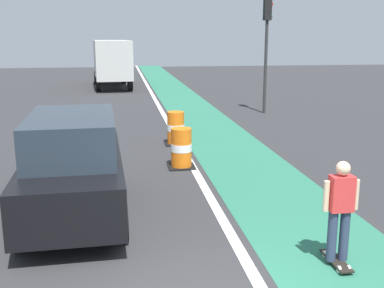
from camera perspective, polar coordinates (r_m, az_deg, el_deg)
name	(u,v)px	position (r m, az deg, el deg)	size (l,w,h in m)	color
bike_lane_strip	(211,129)	(18.20, 2.29, 1.84)	(2.50, 80.00, 0.01)	#286B51
lane_divider_stripe	(172,130)	(17.98, -2.41, 1.71)	(0.20, 80.00, 0.01)	silver
skateboarder_on_lane	(340,210)	(7.63, 17.54, -7.66)	(0.57, 0.80, 1.69)	black
parked_suv_nearest	(74,165)	(9.53, -14.18, -2.53)	(2.06, 4.67, 2.04)	black
traffic_barrel_front	(181,148)	(12.78, -1.31, -0.54)	(0.73, 0.73, 1.09)	orange
traffic_barrel_mid	(176,128)	(15.55, -1.99, 1.90)	(0.73, 0.73, 1.09)	orange
delivery_truck_down_block	(112,61)	(33.38, -9.75, 9.94)	(2.82, 7.74, 3.23)	beige
traffic_light_corner	(267,36)	(22.01, 9.06, 12.79)	(0.41, 0.32, 5.10)	#2D2D2D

